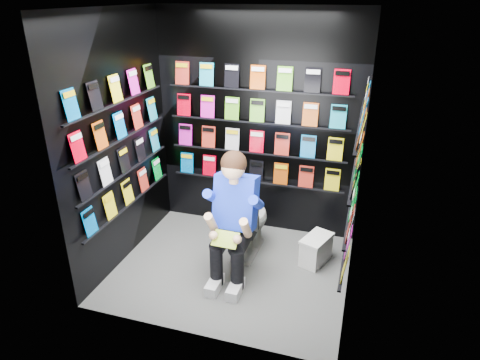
% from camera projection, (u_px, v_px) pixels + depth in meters
% --- Properties ---
extents(floor, '(2.40, 2.40, 0.00)m').
position_uv_depth(floor, '(232.00, 269.00, 4.58)').
color(floor, '#555553').
rests_on(floor, ground).
extents(ceiling, '(2.40, 2.40, 0.00)m').
position_uv_depth(ceiling, '(229.00, 7.00, 3.52)').
color(ceiling, white).
rests_on(ceiling, floor).
extents(wall_back, '(2.40, 0.04, 2.60)m').
position_uv_depth(wall_back, '(258.00, 126.00, 4.93)').
color(wall_back, black).
rests_on(wall_back, floor).
extents(wall_front, '(2.40, 0.04, 2.60)m').
position_uv_depth(wall_front, '(189.00, 200.00, 3.18)').
color(wall_front, black).
rests_on(wall_front, floor).
extents(wall_left, '(0.04, 2.00, 2.60)m').
position_uv_depth(wall_left, '(119.00, 143.00, 4.37)').
color(wall_left, black).
rests_on(wall_left, floor).
extents(wall_right, '(0.04, 2.00, 2.60)m').
position_uv_depth(wall_right, '(361.00, 169.00, 3.73)').
color(wall_right, black).
rests_on(wall_right, floor).
extents(comics_back, '(2.10, 0.06, 1.37)m').
position_uv_depth(comics_back, '(257.00, 126.00, 4.90)').
color(comics_back, '#C24A0D').
rests_on(comics_back, wall_back).
extents(comics_left, '(0.06, 1.70, 1.37)m').
position_uv_depth(comics_left, '(122.00, 143.00, 4.36)').
color(comics_left, '#C24A0D').
rests_on(comics_left, wall_left).
extents(comics_right, '(0.06, 1.70, 1.37)m').
position_uv_depth(comics_right, '(358.00, 168.00, 3.74)').
color(comics_right, '#C24A0D').
rests_on(comics_right, wall_right).
extents(toilet, '(0.44, 0.76, 0.73)m').
position_uv_depth(toilet, '(247.00, 222.00, 4.75)').
color(toilet, white).
rests_on(toilet, floor).
extents(longbox, '(0.33, 0.43, 0.28)m').
position_uv_depth(longbox, '(316.00, 251.00, 4.64)').
color(longbox, white).
rests_on(longbox, floor).
extents(longbox_lid, '(0.35, 0.45, 0.03)m').
position_uv_depth(longbox_lid, '(317.00, 238.00, 4.58)').
color(longbox_lid, white).
rests_on(longbox_lid, longbox).
extents(reader, '(0.58, 0.84, 1.51)m').
position_uv_depth(reader, '(236.00, 203.00, 4.25)').
color(reader, '#0D2CEB').
rests_on(reader, toilet).
extents(held_comic, '(0.25, 0.15, 0.10)m').
position_uv_depth(held_comic, '(225.00, 239.00, 4.03)').
color(held_comic, green).
rests_on(held_comic, reader).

